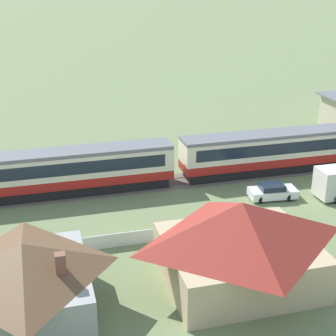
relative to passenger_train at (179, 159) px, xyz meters
name	(u,v)px	position (x,y,z in m)	size (l,w,h in m)	color
ground_plane	(305,166)	(13.22, 0.52, -2.19)	(600.00, 600.00, 0.00)	#707F51
passenger_train	(179,159)	(0.00, 0.00, 0.00)	(86.40, 2.87, 3.95)	#AD1E19
railway_track	(211,178)	(3.19, 0.00, -2.18)	(149.62, 3.60, 0.04)	#665B51
cottage_brown_roof_2	(26,279)	(-13.69, -16.41, 0.19)	(7.43, 8.46, 4.59)	#9E9E99
cottage_red_roof_2	(240,241)	(-0.89, -16.39, 0.64)	(9.83, 8.34, 5.46)	tan
parked_car_white	(273,192)	(6.67, -5.64, -1.57)	(4.18, 2.22, 1.31)	white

